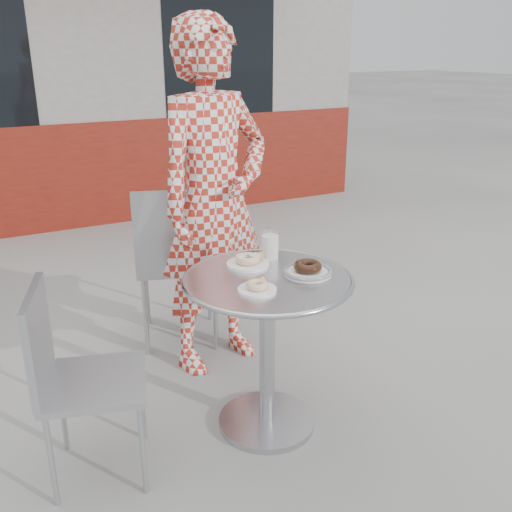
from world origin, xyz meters
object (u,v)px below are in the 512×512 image
chair_far (179,292)px  plate_checker (308,270)px  plate_far (249,261)px  chair_left (96,418)px  milk_cup (270,246)px  bistro_table (268,316)px  plate_near (257,287)px  seated_person (214,202)px

chair_far → plate_checker: 1.16m
plate_far → plate_checker: 0.28m
chair_far → plate_far: size_ratio=5.04×
chair_left → milk_cup: size_ratio=6.18×
bistro_table → plate_far: plate_far is taller
chair_far → chair_left: (-0.71, -0.94, -0.04)m
milk_cup → plate_near: bearing=-126.8°
bistro_table → chair_far: size_ratio=0.78×
milk_cup → plate_far: bearing=-166.3°
chair_left → milk_cup: 1.05m
chair_far → milk_cup: (0.17, -0.79, 0.51)m
plate_near → chair_far: bearing=87.3°
seated_person → chair_left: bearing=-156.9°
chair_far → seated_person: seated_person is taller
chair_left → plate_near: 0.85m
plate_checker → seated_person: bearing=99.6°
bistro_table → chair_left: 0.83m
chair_left → plate_near: (0.66, -0.16, 0.51)m
bistro_table → plate_far: 0.26m
chair_left → bistro_table: bearing=-77.4°
chair_far → plate_far: 0.95m
chair_far → plate_checker: size_ratio=4.55×
seated_person → plate_far: (-0.06, -0.50, -0.15)m
chair_far → plate_far: (0.04, -0.83, 0.47)m
plate_far → plate_near: (-0.10, -0.27, -0.00)m
chair_far → plate_near: 1.19m
bistro_table → plate_checker: plate_checker is taller
chair_left → seated_person: seated_person is taller
chair_far → plate_far: chair_far is taller
plate_far → milk_cup: (0.13, 0.03, 0.04)m
chair_far → seated_person: bearing=126.2°
seated_person → plate_near: seated_person is taller
seated_person → plate_checker: 0.74m
seated_person → milk_cup: bearing=-95.9°
bistro_table → plate_near: plate_near is taller
chair_far → plate_checker: bearing=120.6°
bistro_table → seated_person: bearing=85.7°
milk_cup → seated_person: bearing=98.1°
chair_far → chair_left: 1.18m
chair_far → plate_checker: chair_far is taller
plate_near → plate_checker: (0.28, 0.06, 0.00)m
bistro_table → seated_person: 0.76m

